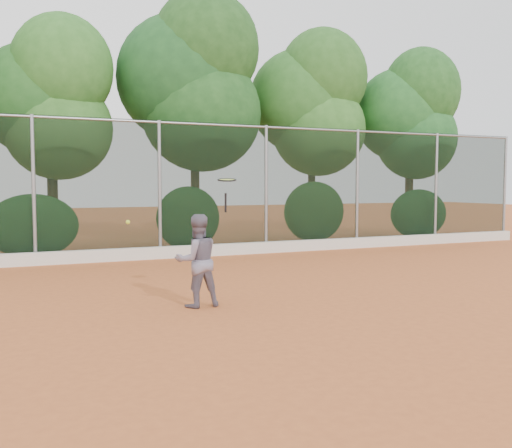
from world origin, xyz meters
name	(u,v)px	position (x,y,z in m)	size (l,w,h in m)	color
ground	(284,314)	(0.00, 0.00, 0.00)	(80.00, 80.00, 0.00)	#BE5E2C
concrete_curb	(162,253)	(0.00, 6.82, 0.15)	(24.00, 0.20, 0.30)	silver
tennis_player	(197,261)	(-0.99, 1.00, 0.71)	(0.69, 0.54, 1.43)	slate
chainlink_fence	(160,185)	(0.00, 7.00, 1.86)	(24.09, 0.09, 3.50)	black
foliage_backdrop	(121,94)	(-0.55, 8.98, 4.40)	(23.70, 3.63, 7.55)	#3C2917
tennis_racket	(227,183)	(-0.55, 0.86, 1.91)	(0.37, 0.37, 0.53)	black
tennis_ball_in_flight	(128,222)	(-2.03, 1.03, 1.33)	(0.06, 0.06, 0.06)	#C1D32F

